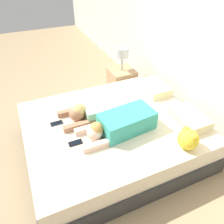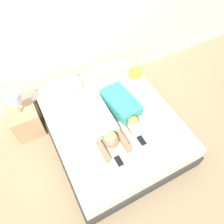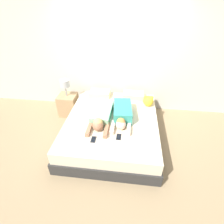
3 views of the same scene
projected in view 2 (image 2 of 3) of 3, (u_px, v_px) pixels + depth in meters
The scene contains 11 objects.
ground_plane at pixel (112, 134), 3.64m from camera, with size 12.00×12.00×0.00m, color #9E8460.
wall_back at pixel (73, 26), 3.24m from camera, with size 12.00×0.06×2.60m.
bed at pixel (112, 127), 3.45m from camera, with size 1.85×2.19×0.48m.
pillow_head_left at pixel (65, 86), 3.55m from camera, with size 0.48×0.32×0.12m.
pillow_head_right at pixel (109, 70), 3.77m from camera, with size 0.48×0.32×0.12m.
person_left at pixel (101, 123), 3.09m from camera, with size 0.39×1.03×0.23m.
person_right at pixel (123, 108), 3.23m from camera, with size 0.41×0.94×0.23m.
cell_phone_left at pixel (119, 161), 2.84m from camera, with size 0.08×0.15×0.01m.
cell_phone_right at pixel (142, 140), 3.02m from camera, with size 0.08×0.15×0.01m.
plush_toy at pixel (135, 72), 3.65m from camera, with size 0.23×0.23×0.24m.
nightstand at pixel (25, 120), 3.44m from camera, with size 0.42×0.42×0.92m.
Camera 2 is at (-0.86, -1.64, 3.16)m, focal length 35.00 mm.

